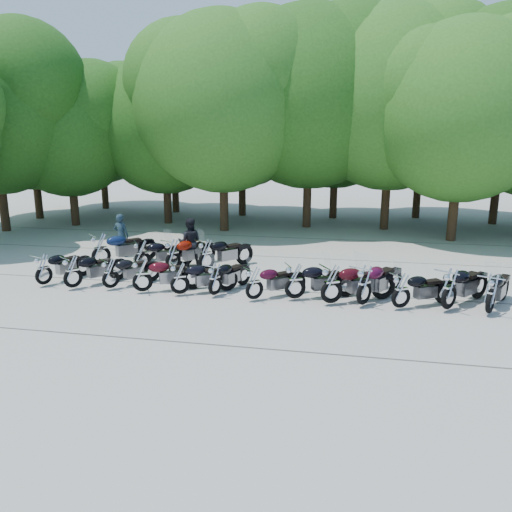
% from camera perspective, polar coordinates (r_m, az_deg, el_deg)
% --- Properties ---
extents(ground, '(90.00, 90.00, 0.00)m').
position_cam_1_polar(ground, '(14.68, -1.12, -5.53)').
color(ground, '#9F9A90').
rests_on(ground, ground).
extents(tree_0, '(7.50, 7.50, 9.21)m').
position_cam_1_polar(tree_0, '(32.27, -24.38, 13.57)').
color(tree_0, '#3A2614').
rests_on(tree_0, ground).
extents(tree_1, '(6.97, 6.97, 8.55)m').
position_cam_1_polar(tree_1, '(28.96, -20.70, 13.25)').
color(tree_1, '#3A2614').
rests_on(tree_1, ground).
extents(tree_2, '(7.31, 7.31, 8.97)m').
position_cam_1_polar(tree_2, '(28.30, -10.42, 14.39)').
color(tree_2, '#3A2614').
rests_on(tree_2, ground).
extents(tree_3, '(8.70, 8.70, 10.67)m').
position_cam_1_polar(tree_3, '(25.68, -3.85, 16.94)').
color(tree_3, '#3A2614').
rests_on(tree_3, ground).
extents(tree_4, '(9.13, 9.13, 11.20)m').
position_cam_1_polar(tree_4, '(26.82, 6.14, 17.42)').
color(tree_4, '#3A2614').
rests_on(tree_4, ground).
extents(tree_5, '(9.04, 9.04, 11.10)m').
position_cam_1_polar(tree_5, '(26.87, 15.24, 16.90)').
color(tree_5, '#3A2614').
rests_on(tree_5, ground).
extents(tree_6, '(8.00, 8.00, 9.82)m').
position_cam_1_polar(tree_6, '(24.83, 22.52, 14.91)').
color(tree_6, '#3A2614').
rests_on(tree_6, ground).
extents(tree_9, '(7.59, 7.59, 9.32)m').
position_cam_1_polar(tree_9, '(35.23, -17.40, 14.14)').
color(tree_9, '#3A2614').
rests_on(tree_9, ground).
extents(tree_10, '(7.78, 7.78, 9.55)m').
position_cam_1_polar(tree_10, '(32.53, -9.50, 14.90)').
color(tree_10, '#3A2614').
rests_on(tree_10, ground).
extents(tree_11, '(7.56, 7.56, 9.28)m').
position_cam_1_polar(tree_11, '(30.73, -1.63, 14.86)').
color(tree_11, '#3A2614').
rests_on(tree_11, ground).
extents(tree_12, '(7.88, 7.88, 9.67)m').
position_cam_1_polar(tree_12, '(30.06, 9.17, 15.17)').
color(tree_12, '#3A2614').
rests_on(tree_12, ground).
extents(tree_13, '(8.31, 8.31, 10.20)m').
position_cam_1_polar(tree_13, '(31.28, 18.57, 15.16)').
color(tree_13, '#3A2614').
rests_on(tree_13, ground).
extents(tree_14, '(8.02, 8.02, 9.84)m').
position_cam_1_polar(tree_14, '(30.67, 26.50, 14.12)').
color(tree_14, '#3A2614').
rests_on(tree_14, ground).
extents(motorcycle_0, '(1.45, 2.21, 1.21)m').
position_cam_1_polar(motorcycle_0, '(17.66, -23.14, -1.30)').
color(motorcycle_0, black).
rests_on(motorcycle_0, ground).
extents(motorcycle_1, '(1.82, 2.17, 1.24)m').
position_cam_1_polar(motorcycle_1, '(16.93, -20.25, -1.59)').
color(motorcycle_1, black).
rests_on(motorcycle_1, ground).
extents(motorcycle_2, '(1.76, 1.99, 1.16)m').
position_cam_1_polar(motorcycle_2, '(16.54, -16.31, -1.79)').
color(motorcycle_2, black).
rests_on(motorcycle_2, ground).
extents(motorcycle_3, '(2.25, 1.61, 1.24)m').
position_cam_1_polar(motorcycle_3, '(15.89, -12.87, -2.04)').
color(motorcycle_3, '#3F0811').
rests_on(motorcycle_3, ground).
extents(motorcycle_4, '(2.13, 1.62, 1.18)m').
position_cam_1_polar(motorcycle_4, '(15.44, -8.70, -2.42)').
color(motorcycle_4, black).
rests_on(motorcycle_4, ground).
extents(motorcycle_5, '(1.40, 2.14, 1.16)m').
position_cam_1_polar(motorcycle_5, '(15.24, -4.72, -2.56)').
color(motorcycle_5, black).
rests_on(motorcycle_5, ground).
extents(motorcycle_6, '(1.98, 1.81, 1.16)m').
position_cam_1_polar(motorcycle_6, '(14.78, -0.18, -3.02)').
color(motorcycle_6, black).
rests_on(motorcycle_6, ground).
extents(motorcycle_7, '(2.35, 1.57, 1.28)m').
position_cam_1_polar(motorcycle_7, '(14.86, 4.52, -2.75)').
color(motorcycle_7, black).
rests_on(motorcycle_7, ground).
extents(motorcycle_8, '(2.45, 1.84, 1.36)m').
position_cam_1_polar(motorcycle_8, '(14.55, 8.67, -3.05)').
color(motorcycle_8, black).
rests_on(motorcycle_8, ground).
extents(motorcycle_9, '(1.94, 2.46, 1.38)m').
position_cam_1_polar(motorcycle_9, '(14.61, 12.28, -3.11)').
color(motorcycle_9, '#3D0822').
rests_on(motorcycle_9, ground).
extents(motorcycle_10, '(2.15, 1.65, 1.20)m').
position_cam_1_polar(motorcycle_10, '(14.62, 16.30, -3.70)').
color(motorcycle_10, black).
rests_on(motorcycle_10, ground).
extents(motorcycle_11, '(2.11, 2.38, 1.38)m').
position_cam_1_polar(motorcycle_11, '(14.90, 21.26, -3.40)').
color(motorcycle_11, black).
rests_on(motorcycle_11, ground).
extents(motorcycle_12, '(1.65, 2.39, 1.31)m').
position_cam_1_polar(motorcycle_12, '(15.04, 25.30, -3.79)').
color(motorcycle_12, black).
rests_on(motorcycle_12, ground).
extents(motorcycle_13, '(2.32, 2.41, 1.45)m').
position_cam_1_polar(motorcycle_13, '(19.42, -17.33, 0.83)').
color(motorcycle_13, '#0E1C3F').
rests_on(motorcycle_13, ground).
extents(motorcycle_14, '(2.19, 1.76, 1.24)m').
position_cam_1_polar(motorcycle_14, '(18.69, -12.89, 0.29)').
color(motorcycle_14, black).
rests_on(motorcycle_14, ground).
extents(motorcycle_15, '(1.81, 2.42, 1.34)m').
position_cam_1_polar(motorcycle_15, '(18.22, -9.49, 0.28)').
color(motorcycle_15, maroon).
rests_on(motorcycle_15, ground).
extents(motorcycle_16, '(2.09, 2.27, 1.34)m').
position_cam_1_polar(motorcycle_16, '(18.03, -5.70, 0.26)').
color(motorcycle_16, black).
rests_on(motorcycle_16, ground).
extents(rider_0, '(0.68, 0.49, 1.76)m').
position_cam_1_polar(rider_0, '(20.92, -15.16, 2.29)').
color(rider_0, '#1B2E39').
rests_on(rider_0, ground).
extents(rider_1, '(1.02, 0.87, 1.83)m').
position_cam_1_polar(rider_1, '(18.90, -7.59, 1.59)').
color(rider_1, black).
rests_on(rider_1, ground).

